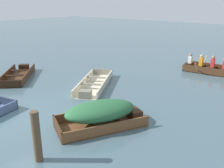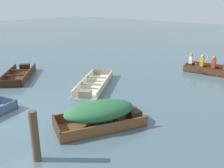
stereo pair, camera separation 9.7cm
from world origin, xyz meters
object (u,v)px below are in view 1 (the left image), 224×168
Objects in this scene: skiff_cream_near_moored at (94,85)px; skiff_wooden_brown_mid_moored at (101,113)px; rowboat_dark_varnish_with_crew at (213,69)px; skiff_dark_varnish_outer_moored at (18,75)px; mooring_post at (37,137)px.

skiff_wooden_brown_mid_moored is at bearing -43.57° from skiff_cream_near_moored.
skiff_wooden_brown_mid_moored reaches higher than skiff_cream_near_moored.
rowboat_dark_varnish_with_crew is (3.38, 5.71, 0.12)m from skiff_cream_near_moored.
skiff_dark_varnish_outer_moored is 7.56m from mooring_post.
skiff_dark_varnish_outer_moored is (-4.00, -1.30, 0.01)m from skiff_cream_near_moored.
skiff_dark_varnish_outer_moored reaches higher than skiff_cream_near_moored.
skiff_dark_varnish_outer_moored is at bearing -136.51° from rowboat_dark_varnish_with_crew.
skiff_wooden_brown_mid_moored is 2.29m from mooring_post.
skiff_wooden_brown_mid_moored reaches higher than skiff_dark_varnish_outer_moored.
mooring_post is (-0.72, -10.53, 0.42)m from rowboat_dark_varnish_with_crew.
rowboat_dark_varnish_with_crew is at bearing 86.08° from mooring_post.
skiff_dark_varnish_outer_moored is at bearing 169.39° from skiff_wooden_brown_mid_moored.
rowboat_dark_varnish_with_crew is (0.71, 8.25, -0.21)m from skiff_wooden_brown_mid_moored.
rowboat_dark_varnish_with_crew is (7.38, 7.00, 0.11)m from skiff_dark_varnish_outer_moored.
rowboat_dark_varnish_with_crew reaches higher than skiff_cream_near_moored.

